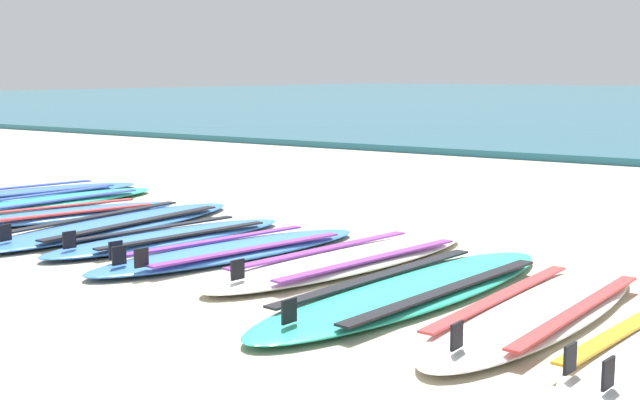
% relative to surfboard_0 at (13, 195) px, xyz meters
% --- Properties ---
extents(ground_plane, '(80.00, 80.00, 0.00)m').
position_rel_surfboard_0_xyz_m(ground_plane, '(3.65, -0.52, -0.04)').
color(ground_plane, '#C1B599').
extents(surfboard_0, '(1.18, 2.62, 0.18)m').
position_rel_surfboard_0_xyz_m(surfboard_0, '(0.00, 0.00, 0.00)').
color(surfboard_0, '#3875CC').
rests_on(surfboard_0, ground).
extents(surfboard_1, '(0.73, 2.27, 0.18)m').
position_rel_surfboard_0_xyz_m(surfboard_1, '(0.60, -0.08, -0.00)').
color(surfboard_1, '#2DB793').
rests_on(surfboard_1, ground).
extents(surfboard_2, '(1.07, 2.08, 0.18)m').
position_rel_surfboard_0_xyz_m(surfboard_2, '(1.24, -0.47, 0.00)').
color(surfboard_2, '#3875CC').
rests_on(surfboard_2, ground).
extents(surfboard_3, '(0.65, 2.45, 0.18)m').
position_rel_surfboard_0_xyz_m(surfboard_3, '(1.93, -0.52, -0.00)').
color(surfboard_3, '#3875CC').
rests_on(surfboard_3, ground).
extents(surfboard_4, '(0.83, 2.00, 0.18)m').
position_rel_surfboard_0_xyz_m(surfboard_4, '(2.62, -0.65, -0.00)').
color(surfboard_4, '#3875CC').
rests_on(surfboard_4, ground).
extents(surfboard_5, '(0.97, 2.14, 0.18)m').
position_rel_surfboard_0_xyz_m(surfboard_5, '(3.27, -0.75, 0.00)').
color(surfboard_5, '#3875CC').
rests_on(surfboard_5, ground).
extents(surfboard_6, '(0.92, 2.26, 0.18)m').
position_rel_surfboard_0_xyz_m(surfboard_6, '(4.02, -0.58, -0.00)').
color(surfboard_6, silver).
rests_on(surfboard_6, ground).
extents(surfboard_7, '(0.89, 2.47, 0.18)m').
position_rel_surfboard_0_xyz_m(surfboard_7, '(4.68, -0.97, -0.00)').
color(surfboard_7, '#2DB793').
rests_on(surfboard_7, ground).
extents(surfboard_8, '(0.64, 2.19, 0.18)m').
position_rel_surfboard_0_xyz_m(surfboard_8, '(5.37, -0.97, -0.00)').
color(surfboard_8, silver).
rests_on(surfboard_8, ground).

